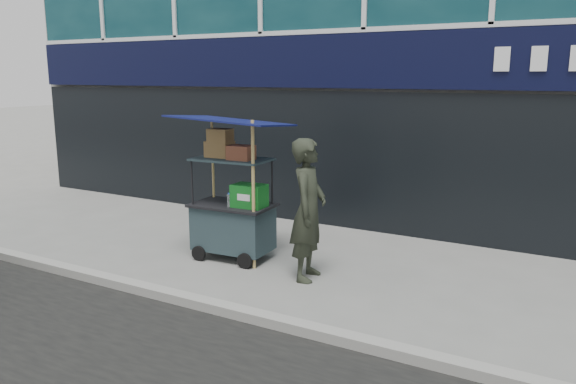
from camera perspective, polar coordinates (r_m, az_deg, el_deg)
The scene contains 4 objects.
ground at distance 6.76m, azimuth -5.75°, elevation -11.55°, with size 80.00×80.00×0.00m, color slate.
curb at distance 6.59m, azimuth -6.78°, elevation -11.65°, with size 80.00×0.18×0.12m, color gray.
vendor_cart at distance 8.25m, azimuth -5.56°, elevation -1.75°, with size 1.64×1.20×2.13m.
vendor_man at distance 7.36m, azimuth 2.09°, elevation -1.82°, with size 0.69×0.45×1.88m, color #252A1E.
Camera 1 is at (3.62, -5.05, 2.68)m, focal length 35.00 mm.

